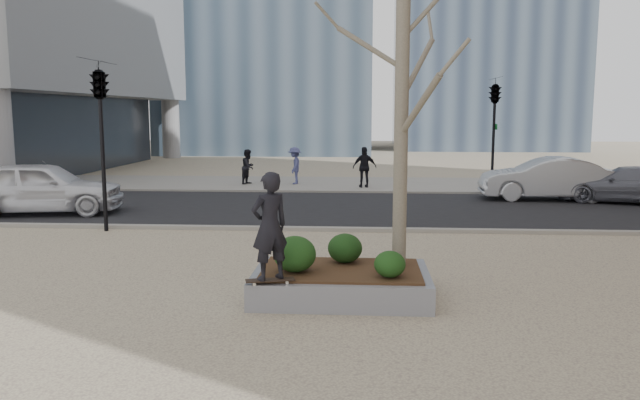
# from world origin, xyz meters

# --- Properties ---
(ground) EXTENTS (120.00, 120.00, 0.00)m
(ground) POSITION_xyz_m (0.00, 0.00, 0.00)
(ground) COLOR #BAAE89
(ground) RESTS_ON ground
(street) EXTENTS (60.00, 8.00, 0.02)m
(street) POSITION_xyz_m (0.00, 10.00, 0.01)
(street) COLOR black
(street) RESTS_ON ground
(far_sidewalk) EXTENTS (60.00, 6.00, 0.02)m
(far_sidewalk) POSITION_xyz_m (0.00, 17.00, 0.01)
(far_sidewalk) COLOR gray
(far_sidewalk) RESTS_ON ground
(planter) EXTENTS (3.00, 2.00, 0.45)m
(planter) POSITION_xyz_m (1.00, 0.00, 0.23)
(planter) COLOR gray
(planter) RESTS_ON ground
(planter_mulch) EXTENTS (2.70, 1.70, 0.04)m
(planter_mulch) POSITION_xyz_m (1.00, 0.00, 0.47)
(planter_mulch) COLOR #382314
(planter_mulch) RESTS_ON planter
(sycamore_tree) EXTENTS (2.80, 2.80, 6.60)m
(sycamore_tree) POSITION_xyz_m (2.00, 0.30, 3.79)
(sycamore_tree) COLOR gray
(sycamore_tree) RESTS_ON planter_mulch
(shrub_left) EXTENTS (0.72, 0.72, 0.61)m
(shrub_left) POSITION_xyz_m (0.23, -0.25, 0.80)
(shrub_left) COLOR #133C14
(shrub_left) RESTS_ON planter_mulch
(shrub_middle) EXTENTS (0.62, 0.62, 0.52)m
(shrub_middle) POSITION_xyz_m (1.05, 0.46, 0.75)
(shrub_middle) COLOR black
(shrub_middle) RESTS_ON planter_mulch
(shrub_right) EXTENTS (0.51, 0.51, 0.44)m
(shrub_right) POSITION_xyz_m (1.81, -0.50, 0.71)
(shrub_right) COLOR #1E3F14
(shrub_right) RESTS_ON planter_mulch
(skateboard) EXTENTS (0.81, 0.40, 0.08)m
(skateboard) POSITION_xyz_m (-0.10, -0.88, 0.49)
(skateboard) COLOR black
(skateboard) RESTS_ON planter
(skateboarder) EXTENTS (0.75, 0.70, 1.72)m
(skateboarder) POSITION_xyz_m (-0.10, -0.88, 1.38)
(skateboarder) COLOR black
(skateboarder) RESTS_ON skateboard
(police_car) EXTENTS (5.10, 2.75, 1.65)m
(police_car) POSITION_xyz_m (-8.60, 8.19, 0.84)
(police_car) COLOR silver
(police_car) RESTS_ON street
(car_silver) EXTENTS (4.74, 1.87, 1.54)m
(car_silver) POSITION_xyz_m (8.00, 12.46, 0.79)
(car_silver) COLOR #ABAFB4
(car_silver) RESTS_ON street
(car_third) EXTENTS (4.73, 3.06, 1.27)m
(car_third) POSITION_xyz_m (10.55, 11.91, 0.66)
(car_third) COLOR slate
(car_third) RESTS_ON street
(pedestrian_a) EXTENTS (0.79, 0.89, 1.53)m
(pedestrian_a) POSITION_xyz_m (-3.66, 16.68, 0.79)
(pedestrian_a) COLOR black
(pedestrian_a) RESTS_ON far_sidewalk
(pedestrian_b) EXTENTS (0.61, 1.05, 1.63)m
(pedestrian_b) POSITION_xyz_m (-1.62, 16.82, 0.84)
(pedestrian_b) COLOR #434879
(pedestrian_b) RESTS_ON far_sidewalk
(pedestrian_c) EXTENTS (1.06, 0.59, 1.71)m
(pedestrian_c) POSITION_xyz_m (1.45, 15.72, 0.88)
(pedestrian_c) COLOR black
(pedestrian_c) RESTS_ON far_sidewalk
(traffic_light_near) EXTENTS (0.60, 2.48, 4.50)m
(traffic_light_near) POSITION_xyz_m (-5.50, 5.60, 2.25)
(traffic_light_near) COLOR black
(traffic_light_near) RESTS_ON ground
(traffic_light_far) EXTENTS (0.60, 2.48, 4.50)m
(traffic_light_far) POSITION_xyz_m (6.50, 14.60, 2.25)
(traffic_light_far) COLOR black
(traffic_light_far) RESTS_ON ground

